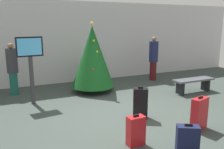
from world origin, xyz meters
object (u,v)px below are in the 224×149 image
(holiday_tree, at_px, (93,56))
(suitcase_0, at_px, (136,131))
(traveller_1, at_px, (12,68))
(flight_info_kiosk, at_px, (30,59))
(suitcase_2, at_px, (188,139))
(suitcase_3, at_px, (199,114))
(suitcase_1, at_px, (140,103))
(waiting_bench, at_px, (193,82))
(traveller_0, at_px, (153,58))

(holiday_tree, height_order, suitcase_0, holiday_tree)
(holiday_tree, relative_size, traveller_1, 1.39)
(flight_info_kiosk, relative_size, suitcase_2, 3.57)
(traveller_1, distance_m, suitcase_3, 5.92)
(holiday_tree, height_order, suitcase_1, holiday_tree)
(waiting_bench, bearing_deg, suitcase_1, -157.06)
(suitcase_0, xyz_separation_m, suitcase_3, (1.66, 0.03, 0.07))
(traveller_0, relative_size, suitcase_0, 2.87)
(traveller_1, height_order, suitcase_3, traveller_1)
(traveller_0, distance_m, traveller_1, 5.45)
(suitcase_1, relative_size, suitcase_2, 1.47)
(suitcase_1, relative_size, suitcase_3, 1.06)
(suitcase_0, distance_m, suitcase_3, 1.66)
(traveller_0, height_order, suitcase_2, traveller_0)
(suitcase_0, bearing_deg, traveller_1, 113.18)
(suitcase_2, bearing_deg, flight_info_kiosk, 119.33)
(flight_info_kiosk, xyz_separation_m, traveller_1, (-0.46, 1.23, -0.44))
(suitcase_1, bearing_deg, traveller_0, 51.63)
(holiday_tree, height_order, suitcase_2, holiday_tree)
(waiting_bench, bearing_deg, holiday_tree, 153.67)
(holiday_tree, relative_size, suitcase_3, 3.11)
(suitcase_2, height_order, suitcase_3, suitcase_3)
(traveller_0, bearing_deg, flight_info_kiosk, -167.79)
(holiday_tree, xyz_separation_m, suitcase_3, (1.12, -3.87, -0.88))
(flight_info_kiosk, height_order, waiting_bench, flight_info_kiosk)
(flight_info_kiosk, xyz_separation_m, suitcase_1, (2.32, -2.28, -0.96))
(holiday_tree, xyz_separation_m, traveller_1, (-2.54, 0.75, -0.33))
(traveller_0, height_order, suitcase_1, traveller_0)
(holiday_tree, xyz_separation_m, suitcase_1, (0.25, -2.77, -0.86))
(holiday_tree, relative_size, flight_info_kiosk, 1.21)
(suitcase_0, height_order, suitcase_3, suitcase_3)
(suitcase_1, bearing_deg, traveller_1, 128.41)
(flight_info_kiosk, xyz_separation_m, waiting_bench, (5.20, -1.07, -0.99))
(flight_info_kiosk, bearing_deg, suitcase_0, -65.92)
(suitcase_1, distance_m, suitcase_3, 1.41)
(traveller_0, xyz_separation_m, suitcase_0, (-3.46, -4.51, -0.66))
(suitcase_0, distance_m, suitcase_1, 1.39)
(suitcase_0, bearing_deg, flight_info_kiosk, 114.08)
(holiday_tree, bearing_deg, traveller_1, 163.50)
(traveller_1, bearing_deg, holiday_tree, -16.50)
(waiting_bench, relative_size, suitcase_1, 1.86)
(flight_info_kiosk, distance_m, suitcase_1, 3.40)
(traveller_0, bearing_deg, suitcase_3, -111.87)
(flight_info_kiosk, height_order, suitcase_0, flight_info_kiosk)
(waiting_bench, xyz_separation_m, suitcase_3, (-2.01, -2.33, 0.01))
(suitcase_2, bearing_deg, traveller_1, 117.40)
(suitcase_0, height_order, suitcase_2, suitcase_0)
(flight_info_kiosk, height_order, traveller_1, flight_info_kiosk)
(suitcase_1, bearing_deg, holiday_tree, 95.15)
(traveller_1, bearing_deg, suitcase_1, -51.59)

